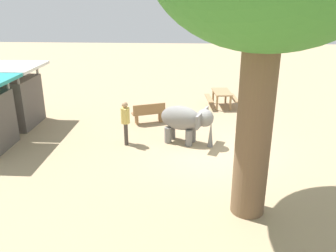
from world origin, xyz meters
TOP-DOWN VIEW (x-y plane):
  - ground_plane at (0.00, 0.00)m, footprint 60.00×60.00m
  - elephant at (0.87, 0.94)m, footprint 1.52×2.03m
  - person_handler at (0.64, 3.12)m, footprint 0.51×0.32m
  - wooden_bench at (2.94, 2.53)m, footprint 0.89×1.45m
  - picnic_table_near at (5.51, -0.78)m, footprint 1.63×1.61m
  - market_stall_white at (2.42, 8.14)m, footprint 2.50×2.50m

SIDE VIEW (x-z plane):
  - ground_plane at x=0.00m, z-range 0.00..0.00m
  - wooden_bench at x=2.94m, z-range 0.03..0.91m
  - picnic_table_near at x=5.51m, z-range 0.20..0.98m
  - elephant at x=0.87m, z-range 0.19..1.60m
  - person_handler at x=0.64m, z-range 0.14..1.76m
  - market_stall_white at x=2.42m, z-range -0.12..2.40m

